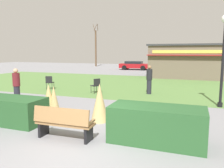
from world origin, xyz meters
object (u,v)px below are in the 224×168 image
(food_kiosk, at_px, (195,61))
(person_standing, at_px, (17,86))
(cafe_chair_west, at_px, (50,81))
(lamppost_mid, at_px, (224,50))
(park_bench, at_px, (64,123))
(tree_right_bg, at_px, (96,48))
(person_strolling, at_px, (149,79))
(parked_car_west_slot, at_px, (135,65))
(cafe_chair_east, at_px, (96,85))

(food_kiosk, xyz_separation_m, person_standing, (-7.93, -14.70, -0.75))
(cafe_chair_west, height_order, person_standing, person_standing)
(person_standing, bearing_deg, food_kiosk, -35.04)
(food_kiosk, bearing_deg, cafe_chair_west, -129.95)
(person_standing, bearing_deg, lamppost_mid, -80.70)
(park_bench, xyz_separation_m, tree_right_bg, (-12.89, 30.70, 2.76))
(park_bench, height_order, lamppost_mid, lamppost_mid)
(park_bench, height_order, food_kiosk, food_kiosk)
(park_bench, bearing_deg, lamppost_mid, 51.71)
(cafe_chair_west, bearing_deg, tree_right_bg, 107.19)
(person_strolling, relative_size, tree_right_bg, 0.23)
(food_kiosk, xyz_separation_m, cafe_chair_west, (-8.95, -10.68, -1.08))
(park_bench, distance_m, person_standing, 5.55)
(parked_car_west_slot, bearing_deg, lamppost_mid, -65.27)
(food_kiosk, bearing_deg, person_strolling, -103.70)
(cafe_chair_west, relative_size, cafe_chair_east, 1.00)
(cafe_chair_west, xyz_separation_m, person_standing, (1.02, -4.01, 0.33))
(food_kiosk, relative_size, person_standing, 5.07)
(park_bench, xyz_separation_m, cafe_chair_west, (-5.60, 7.14, 0.05))
(cafe_chair_west, bearing_deg, cafe_chair_east, -3.56)
(lamppost_mid, bearing_deg, park_bench, -128.29)
(lamppost_mid, bearing_deg, cafe_chair_west, 172.13)
(cafe_chair_west, relative_size, tree_right_bg, 0.12)
(cafe_chair_east, bearing_deg, tree_right_bg, 114.34)
(food_kiosk, bearing_deg, parked_car_west_slot, 135.83)
(cafe_chair_east, xyz_separation_m, person_strolling, (3.03, 0.87, 0.33))
(tree_right_bg, bearing_deg, parked_car_west_slot, -31.92)
(lamppost_mid, height_order, food_kiosk, lamppost_mid)
(person_standing, bearing_deg, cafe_chair_west, 7.61)
(food_kiosk, height_order, person_strolling, food_kiosk)
(lamppost_mid, relative_size, person_standing, 2.40)
(person_strolling, height_order, tree_right_bg, tree_right_bg)
(cafe_chair_west, height_order, tree_right_bg, tree_right_bg)
(cafe_chair_east, relative_size, person_strolling, 0.53)
(food_kiosk, relative_size, cafe_chair_east, 9.63)
(cafe_chair_west, xyz_separation_m, parked_car_west_slot, (1.01, 18.40, 0.12))
(cafe_chair_west, distance_m, person_standing, 4.15)
(park_bench, distance_m, person_strolling, 7.85)
(lamppost_mid, distance_m, person_strolling, 4.50)
(food_kiosk, distance_m, person_strolling, 10.35)
(park_bench, relative_size, cafe_chair_west, 1.92)
(park_bench, distance_m, parked_car_west_slot, 25.94)
(park_bench, height_order, parked_car_west_slot, parked_car_west_slot)
(lamppost_mid, distance_m, cafe_chair_west, 10.43)
(park_bench, xyz_separation_m, person_strolling, (0.90, 7.79, 0.38))
(parked_car_west_slot, distance_m, tree_right_bg, 10.12)
(park_bench, bearing_deg, person_standing, 145.66)
(food_kiosk, distance_m, cafe_chair_east, 12.25)
(lamppost_mid, height_order, parked_car_west_slot, lamppost_mid)
(lamppost_mid, height_order, cafe_chair_east, lamppost_mid)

